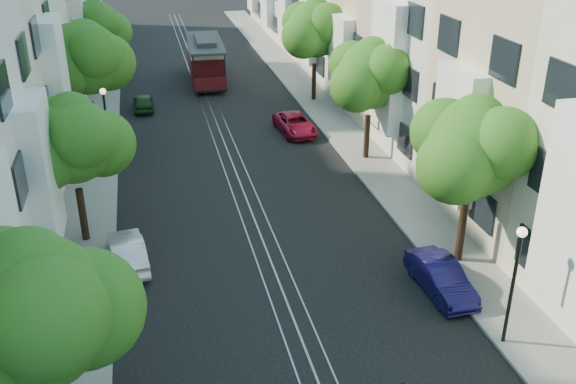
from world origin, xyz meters
TOP-DOWN VIEW (x-y plane):
  - ground at (0.00, 28.00)m, footprint 200.00×200.00m
  - sidewalk_east at (7.25, 28.00)m, footprint 2.50×80.00m
  - sidewalk_west at (-7.25, 28.00)m, footprint 2.50×80.00m
  - rail_left at (-0.55, 28.00)m, footprint 0.06×80.00m
  - rail_slot at (0.00, 28.00)m, footprint 0.06×80.00m
  - rail_right at (0.55, 28.00)m, footprint 0.06×80.00m
  - lane_line at (0.00, 28.00)m, footprint 0.08×80.00m
  - townhouses_east at (11.87, 27.91)m, footprint 7.75×72.00m
  - townhouses_west at (-11.87, 27.91)m, footprint 7.75×72.00m
  - tree_e_b at (7.26, 8.98)m, footprint 4.93×4.08m
  - tree_e_c at (7.26, 19.98)m, footprint 4.84×3.99m
  - tree_e_d at (7.26, 30.98)m, footprint 5.01×4.16m
  - tree_w_a at (-7.14, 1.98)m, footprint 4.93×4.08m
  - tree_w_b at (-7.14, 13.98)m, footprint 4.72×3.87m
  - tree_w_c at (-7.14, 24.98)m, footprint 5.13×4.28m
  - tree_w_d at (-7.14, 35.98)m, footprint 4.84×3.99m
  - lamp_east at (6.30, 4.00)m, footprint 0.32×0.32m
  - lamp_west at (-6.30, 22.00)m, footprint 0.32×0.32m
  - cable_car at (0.50, 37.65)m, footprint 2.83×8.16m
  - parked_car_e_mid at (5.60, 7.25)m, footprint 1.45×3.72m
  - parked_car_e_far at (4.40, 24.92)m, footprint 2.19×4.18m
  - parked_car_w_mid at (-5.48, 11.66)m, footprint 1.70×3.74m
  - parked_car_w_far at (-4.40, 31.52)m, footprint 1.33×3.20m

SIDE VIEW (x-z plane):
  - ground at x=0.00m, z-range 0.00..0.00m
  - lane_line at x=0.00m, z-range 0.00..0.01m
  - rail_left at x=-0.55m, z-range 0.00..0.02m
  - rail_slot at x=0.00m, z-range 0.00..0.02m
  - rail_right at x=0.55m, z-range 0.00..0.02m
  - sidewalk_east at x=7.25m, z-range 0.00..0.12m
  - sidewalk_west at x=-7.25m, z-range 0.00..0.12m
  - parked_car_w_far at x=-4.40m, z-range 0.00..1.09m
  - parked_car_e_far at x=4.40m, z-range 0.00..1.12m
  - parked_car_w_mid at x=-5.48m, z-range 0.00..1.19m
  - parked_car_e_mid at x=5.60m, z-range 0.00..1.21m
  - cable_car at x=0.50m, z-range 0.29..3.39m
  - lamp_east at x=6.30m, z-range 0.77..4.93m
  - lamp_west at x=-6.30m, z-range 0.77..4.93m
  - tree_w_b at x=-7.14m, z-range 1.26..7.53m
  - tree_e_c at x=7.26m, z-range 1.34..7.86m
  - tree_w_d at x=-7.14m, z-range 1.34..7.86m
  - tree_e_b at x=7.26m, z-range 1.39..8.07m
  - tree_w_a at x=-7.14m, z-range 1.39..8.07m
  - tree_e_d at x=7.26m, z-range 1.44..8.29m
  - tree_w_c at x=-7.14m, z-range 1.52..8.62m
  - townhouses_west at x=-11.87m, z-range -0.80..10.96m
  - townhouses_east at x=11.87m, z-range -0.82..11.18m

